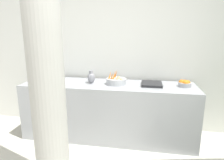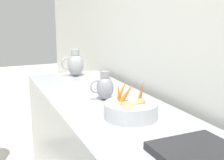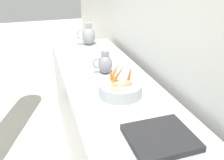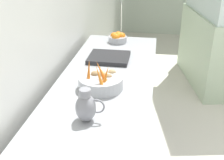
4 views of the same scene
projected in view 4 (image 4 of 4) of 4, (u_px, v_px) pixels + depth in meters
prep_counter at (99, 150)px, 2.07m from camera, size 0.70×2.63×0.87m
vegetable_colander at (101, 82)px, 1.97m from camera, size 0.31×0.31×0.21m
orange_bowl at (118, 38)px, 2.86m from camera, size 0.18×0.18×0.10m
metal_pitcher_short at (86, 107)px, 1.60m from camera, size 0.17×0.12×0.20m
counter_sink_basin at (109, 58)px, 2.46m from camera, size 0.34×0.30×0.04m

